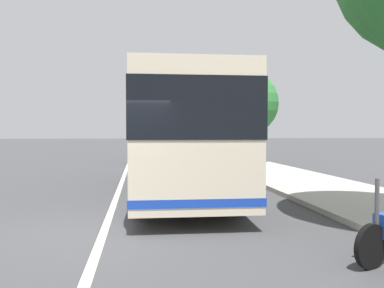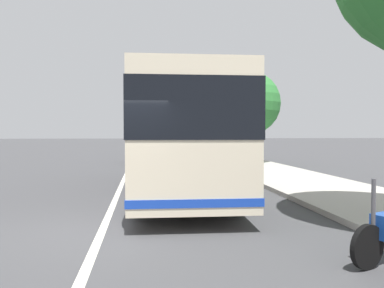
# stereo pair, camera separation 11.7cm
# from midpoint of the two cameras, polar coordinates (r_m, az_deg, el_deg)

# --- Properties ---
(ground_plane) EXTENTS (220.00, 220.00, 0.00)m
(ground_plane) POSITION_cam_midpoint_polar(r_m,az_deg,el_deg) (7.71, -13.13, -12.65)
(ground_plane) COLOR #424244
(sidewalk_curb) EXTENTS (110.00, 3.60, 0.14)m
(sidewalk_curb) POSITION_cam_midpoint_polar(r_m,az_deg,el_deg) (18.51, 11.37, -3.97)
(sidewalk_curb) COLOR #B2ADA3
(sidewalk_curb) RESTS_ON ground
(lane_divider_line) EXTENTS (110.00, 0.16, 0.01)m
(lane_divider_line) POSITION_cam_midpoint_polar(r_m,az_deg,el_deg) (17.55, -9.89, -4.49)
(lane_divider_line) COLOR silver
(lane_divider_line) RESTS_ON ground
(coach_bus) EXTENTS (10.32, 3.02, 3.35)m
(coach_bus) POSITION_cam_midpoint_polar(r_m,az_deg,el_deg) (11.88, -1.61, 1.89)
(coach_bus) COLOR beige
(coach_bus) RESTS_ON ground
(car_far_distant) EXTENTS (4.16, 2.13, 1.52)m
(car_far_distant) POSITION_cam_midpoint_polar(r_m,az_deg,el_deg) (23.74, -5.70, -1.11)
(car_far_distant) COLOR black
(car_far_distant) RESTS_ON ground
(car_oncoming) EXTENTS (4.57, 1.80, 1.51)m
(car_oncoming) POSITION_cam_midpoint_polar(r_m,az_deg,el_deg) (35.13, -4.74, -0.19)
(car_oncoming) COLOR navy
(car_oncoming) RESTS_ON ground
(roadside_tree_mid_block) EXTENTS (3.73, 3.73, 5.52)m
(roadside_tree_mid_block) POSITION_cam_midpoint_polar(r_m,az_deg,el_deg) (22.31, 8.89, 6.21)
(roadside_tree_mid_block) COLOR brown
(roadside_tree_mid_block) RESTS_ON ground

